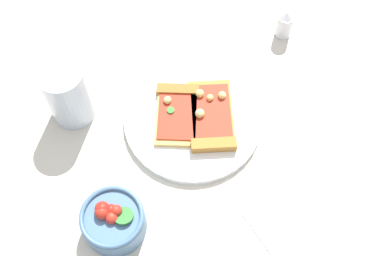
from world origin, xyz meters
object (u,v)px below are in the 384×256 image
paper_napkin (287,209)px  soda_glass (68,95)px  plate (193,119)px  salad_bowl (113,221)px  pepper_shaker (285,24)px  pizza_slice_near (211,119)px  pizza_slice_far (176,110)px

paper_napkin → soda_glass: bearing=117.6°
plate → salad_bowl: (-0.22, -0.09, 0.03)m
soda_glass → pepper_shaker: bearing=-11.5°
salad_bowl → pepper_shaker: 0.50m
paper_napkin → plate: bearing=97.2°
paper_napkin → pizza_slice_near: bearing=92.0°
pizza_slice_near → salad_bowl: size_ratio=1.58×
plate → salad_bowl: 0.24m
plate → pizza_slice_near: 0.04m
soda_glass → paper_napkin: 0.42m
salad_bowl → soda_glass: bearing=76.9°
pizza_slice_far → pepper_shaker: 0.28m
plate → soda_glass: soda_glass is taller
pizza_slice_far → pepper_shaker: pepper_shaker is taller
salad_bowl → pepper_shaker: bearing=16.5°
pizza_slice_near → soda_glass: bearing=138.1°
plate → pepper_shaker: pepper_shaker is taller
pizza_slice_far → pizza_slice_near: bearing=-52.9°
soda_glass → paper_napkin: (0.20, -0.37, -0.06)m
pizza_slice_far → paper_napkin: size_ratio=1.07×
pizza_slice_near → pepper_shaker: (0.24, 0.08, 0.01)m
pizza_slice_far → salad_bowl: (-0.20, -0.11, 0.01)m
paper_napkin → pepper_shaker: (0.23, 0.29, 0.03)m
salad_bowl → paper_napkin: bearing=-29.9°
salad_bowl → pizza_slice_far: bearing=29.3°
salad_bowl → pepper_shaker: (0.48, 0.14, 0.00)m
pizza_slice_far → soda_glass: bearing=141.9°
plate → soda_glass: 0.23m
salad_bowl → pepper_shaker: salad_bowl is taller
pizza_slice_far → paper_napkin: (0.05, -0.26, -0.02)m
plate → paper_napkin: bearing=-82.8°
salad_bowl → paper_napkin: size_ratio=0.76×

